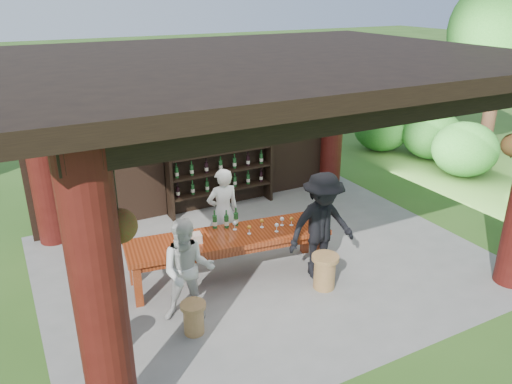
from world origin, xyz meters
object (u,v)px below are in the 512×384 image
host (223,212)px  stool_far_left (112,337)px  wine_shelf (221,162)px  guest_woman (188,271)px  stool_near_left (194,317)px  napkin_basket (193,238)px  stool_near_right (325,271)px  guest_man (322,226)px  tasting_table (229,242)px

host → stool_far_left: bearing=39.7°
wine_shelf → stool_far_left: size_ratio=4.92×
host → guest_woman: bearing=54.1°
stool_near_left → wine_shelf: bearing=60.6°
guest_woman → napkin_basket: 0.88m
stool_far_left → host: (2.37, 1.77, 0.54)m
stool_far_left → napkin_basket: bearing=34.1°
stool_near_left → stool_near_right: 2.22m
stool_near_right → stool_far_left: (-3.30, 0.00, -0.05)m
stool_near_right → guest_man: size_ratio=0.32×
wine_shelf → stool_far_left: 4.84m
host → guest_man: size_ratio=0.89×
wine_shelf → guest_woman: 3.90m
wine_shelf → guest_woman: size_ratio=1.51×
tasting_table → host: bearing=71.8°
tasting_table → guest_man: size_ratio=1.86×
tasting_table → stool_near_right: (1.18, -1.00, -0.33)m
tasting_table → stool_near_left: bearing=-133.7°
tasting_table → napkin_basket: 0.62m
wine_shelf → stool_near_right: 3.67m
wine_shelf → napkin_basket: 3.03m
host → tasting_table: bearing=74.8°
stool_near_left → stool_far_left: stool_far_left is taller
stool_near_left → host: size_ratio=0.29×
guest_man → wine_shelf: bearing=99.3°
tasting_table → guest_woman: (-0.97, -0.75, 0.14)m
tasting_table → host: host is taller
napkin_basket → host: bearing=41.0°
tasting_table → stool_near_left: (-1.05, -1.09, -0.39)m
tasting_table → host: (0.25, 0.77, 0.16)m
stool_near_right → tasting_table: bearing=139.5°
stool_far_left → guest_man: guest_man is taller
tasting_table → napkin_basket: napkin_basket is taller
wine_shelf → napkin_basket: size_ratio=8.96×
wine_shelf → tasting_table: size_ratio=0.70×
napkin_basket → tasting_table: bearing=-3.6°
stool_near_left → host: bearing=55.1°
tasting_table → stool_near_left: 1.56m
guest_man → host: bearing=130.9°
wine_shelf → host: size_ratio=1.47×
wine_shelf → host: bearing=-113.1°
host → napkin_basket: (-0.84, -0.73, 0.03)m
guest_woman → napkin_basket: guest_woman is taller
stool_far_left → guest_man: bearing=5.6°
tasting_table → guest_man: guest_man is taller
stool_near_right → stool_far_left: 3.30m
guest_woman → wine_shelf: bearing=80.2°
stool_near_right → wine_shelf: bearing=92.4°
tasting_table → stool_far_left: bearing=-154.7°
stool_near_right → guest_woman: 2.21m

